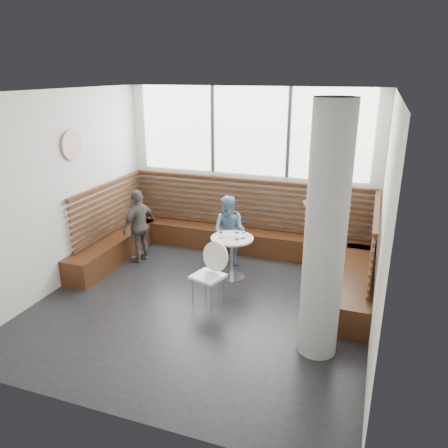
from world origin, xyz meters
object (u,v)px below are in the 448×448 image
(adult_man, at_px, (320,242))
(child_back, at_px, (229,231))
(cafe_table, at_px, (232,249))
(cafe_chair, at_px, (210,269))
(child_left, at_px, (139,226))
(concrete_column, at_px, (325,236))

(adult_man, distance_m, child_back, 1.79)
(cafe_table, distance_m, cafe_chair, 0.94)
(child_left, bearing_deg, cafe_table, 99.83)
(cafe_table, relative_size, cafe_chair, 0.77)
(concrete_column, height_order, child_back, concrete_column)
(cafe_table, height_order, cafe_chair, cafe_chair)
(cafe_table, xyz_separation_m, child_left, (-1.89, 0.14, 0.16))
(concrete_column, height_order, adult_man, concrete_column)
(cafe_table, relative_size, child_back, 0.57)
(adult_man, xyz_separation_m, child_back, (-1.71, 0.49, -0.20))
(concrete_column, height_order, cafe_table, concrete_column)
(concrete_column, distance_m, cafe_table, 2.59)
(concrete_column, relative_size, cafe_table, 4.22)
(concrete_column, bearing_deg, cafe_table, 136.34)
(cafe_table, height_order, child_back, child_back)
(cafe_chair, bearing_deg, adult_man, 49.64)
(cafe_chair, height_order, child_left, child_left)
(cafe_table, bearing_deg, child_back, 113.29)
(concrete_column, bearing_deg, cafe_chair, 158.52)
(cafe_chair, xyz_separation_m, child_back, (-0.18, 1.48, 0.08))
(adult_man, height_order, child_left, adult_man)
(cafe_table, distance_m, child_left, 1.90)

